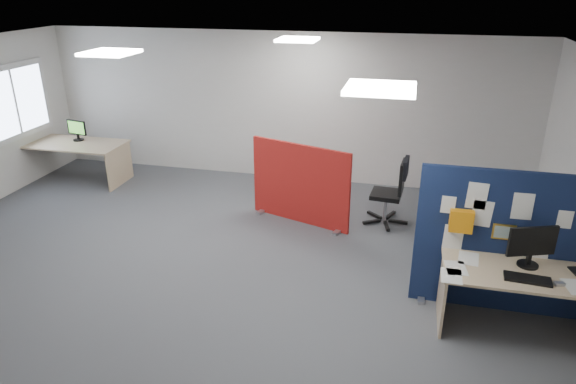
% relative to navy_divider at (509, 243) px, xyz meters
% --- Properties ---
extents(floor, '(9.00, 9.00, 0.00)m').
position_rel_navy_divider_xyz_m(floor, '(-3.46, 0.07, -0.85)').
color(floor, '#4D5055').
rests_on(floor, ground).
extents(ceiling, '(9.00, 7.00, 0.02)m').
position_rel_navy_divider_xyz_m(ceiling, '(-3.46, 0.07, 1.85)').
color(ceiling, white).
rests_on(ceiling, wall_back).
extents(wall_back, '(9.00, 0.02, 2.70)m').
position_rel_navy_divider_xyz_m(wall_back, '(-3.46, 3.57, 0.50)').
color(wall_back, silver).
rests_on(wall_back, floor).
extents(wall_front, '(9.00, 0.02, 2.70)m').
position_rel_navy_divider_xyz_m(wall_front, '(-3.46, -3.43, 0.50)').
color(wall_front, silver).
rests_on(wall_front, floor).
extents(window, '(0.06, 1.70, 1.30)m').
position_rel_navy_divider_xyz_m(window, '(-7.90, 2.07, 0.70)').
color(window, white).
rests_on(window, wall_left).
extents(ceiling_lights, '(4.10, 4.10, 0.04)m').
position_rel_navy_divider_xyz_m(ceiling_lights, '(-3.13, 0.74, 1.82)').
color(ceiling_lights, white).
rests_on(ceiling_lights, ceiling).
extents(navy_divider, '(2.06, 0.30, 1.70)m').
position_rel_navy_divider_xyz_m(navy_divider, '(0.00, 0.00, 0.00)').
color(navy_divider, '#101D3C').
rests_on(navy_divider, floor).
extents(main_desk, '(1.64, 0.73, 0.73)m').
position_rel_navy_divider_xyz_m(main_desk, '(0.12, -0.36, -0.30)').
color(main_desk, tan).
rests_on(main_desk, floor).
extents(monitor_main, '(0.51, 0.22, 0.46)m').
position_rel_navy_divider_xyz_m(monitor_main, '(0.17, -0.24, 0.13)').
color(monitor_main, black).
rests_on(monitor_main, main_desk).
extents(keyboard, '(0.46, 0.22, 0.02)m').
position_rel_navy_divider_xyz_m(keyboard, '(0.11, -0.53, -0.11)').
color(keyboard, black).
rests_on(keyboard, main_desk).
extents(mouse, '(0.11, 0.09, 0.03)m').
position_rel_navy_divider_xyz_m(mouse, '(0.40, -0.56, -0.11)').
color(mouse, '#A1A2A7').
rests_on(mouse, main_desk).
extents(red_divider, '(1.61, 0.58, 1.26)m').
position_rel_navy_divider_xyz_m(red_divider, '(-2.72, 1.73, -0.23)').
color(red_divider, maroon).
rests_on(red_divider, floor).
extents(second_desk, '(1.79, 0.89, 0.73)m').
position_rel_navy_divider_xyz_m(second_desk, '(-7.14, 2.54, -0.29)').
color(second_desk, tan).
rests_on(second_desk, floor).
extents(monitor_second, '(0.42, 0.19, 0.38)m').
position_rel_navy_divider_xyz_m(monitor_second, '(-7.18, 2.67, 0.09)').
color(monitor_second, black).
rests_on(monitor_second, second_desk).
extents(office_chair, '(0.69, 0.70, 1.06)m').
position_rel_navy_divider_xyz_m(office_chair, '(-1.31, 1.99, -0.25)').
color(office_chair, black).
rests_on(office_chair, floor).
extents(desk_papers, '(1.42, 0.73, 0.00)m').
position_rel_navy_divider_xyz_m(desk_papers, '(-0.27, -0.47, -0.12)').
color(desk_papers, white).
rests_on(desk_papers, main_desk).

